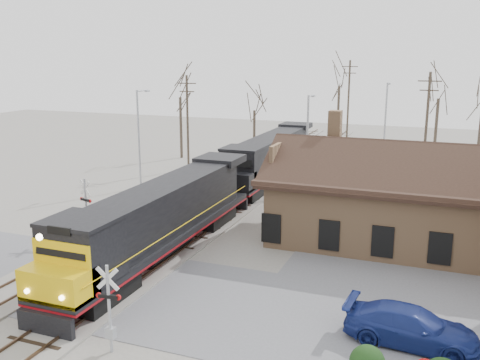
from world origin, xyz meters
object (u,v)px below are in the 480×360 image
object	(u,v)px
depot	(391,204)
parked_car	(412,327)
locomotive_lead	(157,220)
locomotive_trailing	(269,158)

from	to	relation	value
depot	parked_car	xyz separation A→B (m)	(2.14, -12.40, -1.63)
depot	parked_car	distance (m)	12.69
locomotive_lead	parked_car	xyz separation A→B (m)	(14.13, -4.46, -1.55)
parked_car	locomotive_lead	bearing A→B (deg)	76.88
locomotive_trailing	parked_car	xyz separation A→B (m)	(14.13, -24.62, -1.55)
locomotive_lead	parked_car	world-z (taller)	locomotive_lead
locomotive_lead	locomotive_trailing	world-z (taller)	locomotive_lead
locomotive_lead	locomotive_trailing	bearing A→B (deg)	90.00
depot	locomotive_trailing	bearing A→B (deg)	134.47
locomotive_lead	locomotive_trailing	distance (m)	20.16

